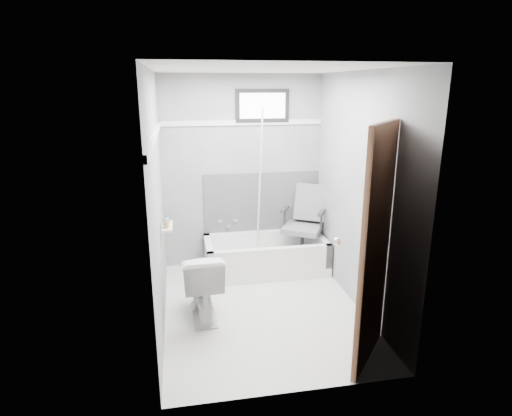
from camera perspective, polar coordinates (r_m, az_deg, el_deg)
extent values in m
plane|color=white|center=(4.62, 0.80, -13.22)|extent=(2.60, 2.60, 0.00)
plane|color=silver|center=(4.03, 0.94, 18.06)|extent=(2.60, 2.60, 0.00)
cube|color=gray|center=(5.42, -1.82, 4.76)|extent=(2.00, 0.02, 2.40)
cube|color=gray|center=(2.96, 5.79, -4.94)|extent=(2.00, 0.02, 2.40)
cube|color=gray|center=(4.10, -12.98, 0.67)|extent=(0.02, 2.60, 2.40)
cube|color=gray|center=(4.47, 13.56, 1.89)|extent=(0.02, 2.60, 2.40)
imported|color=white|center=(4.36, -7.24, -10.01)|extent=(0.43, 0.73, 0.70)
cube|color=#4C4C4F|center=(5.54, 0.79, 0.78)|extent=(1.50, 0.02, 0.78)
cube|color=white|center=(5.32, -1.86, 11.30)|extent=(2.00, 0.02, 0.06)
cube|color=white|center=(3.98, -13.36, 9.31)|extent=(0.02, 2.60, 0.06)
cylinder|color=silver|center=(5.25, 0.48, 2.72)|extent=(0.02, 0.37, 1.92)
cube|color=silver|center=(4.36, -11.73, -2.43)|extent=(0.10, 0.32, 0.02)
imported|color=#A28551|center=(4.27, -11.93, -1.94)|extent=(0.06, 0.06, 0.10)
imported|color=slate|center=(4.40, -11.89, -1.46)|extent=(0.08, 0.08, 0.10)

